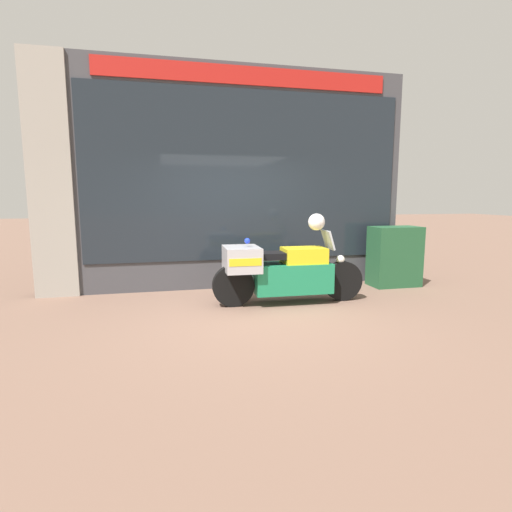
{
  "coord_description": "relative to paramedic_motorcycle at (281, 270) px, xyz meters",
  "views": [
    {
      "loc": [
        -1.22,
        -5.52,
        1.71
      ],
      "look_at": [
        0.28,
        1.0,
        0.72
      ],
      "focal_mm": 28.0,
      "sensor_mm": 36.0,
      "label": 1
    }
  ],
  "objects": [
    {
      "name": "utility_cabinet",
      "position": [
        2.52,
        0.78,
        0.03
      ],
      "size": [
        0.92,
        0.54,
        1.15
      ],
      "primitive_type": "cube",
      "color": "#235633",
      "rests_on": "ground"
    },
    {
      "name": "window_display",
      "position": [
        -0.29,
        1.52,
        -0.08
      ],
      "size": [
        5.64,
        0.3,
        1.97
      ],
      "color": "slate",
      "rests_on": "ground"
    },
    {
      "name": "ground_plane",
      "position": [
        -0.57,
        -0.51,
        -0.55
      ],
      "size": [
        60.0,
        60.0,
        0.0
      ],
      "primitive_type": "plane",
      "color": "#7A5B4C"
    },
    {
      "name": "white_helmet",
      "position": [
        0.59,
        -0.01,
        0.77
      ],
      "size": [
        0.27,
        0.27,
        0.27
      ],
      "primitive_type": "sphere",
      "color": "white",
      "rests_on": "paramedic_motorcycle"
    },
    {
      "name": "shop_building",
      "position": [
        -0.93,
        1.49,
        1.5
      ],
      "size": [
        6.8,
        0.55,
        4.07
      ],
      "color": "#424247",
      "rests_on": "ground"
    },
    {
      "name": "paramedic_motorcycle",
      "position": [
        0.0,
        0.0,
        0.0
      ],
      "size": [
        2.49,
        0.71,
        1.18
      ],
      "rotation": [
        0.0,
        0.0,
        -0.02
      ],
      "color": "black",
      "rests_on": "ground"
    }
  ]
}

